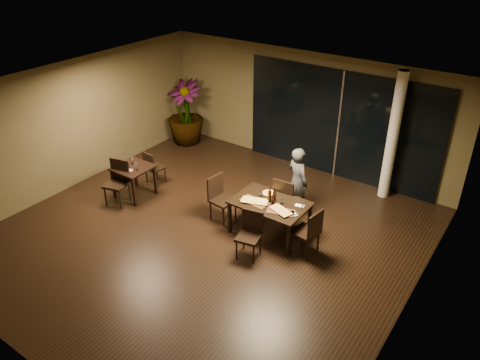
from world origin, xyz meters
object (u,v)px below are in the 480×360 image
object	(u,v)px
chair_main_left	(220,196)
bottle_a	(270,194)
chair_main_right	(309,230)
bottle_c	(274,194)
main_table	(270,205)
bottle_b	(273,198)
chair_main_far	(285,197)
chair_side_far	(152,166)
side_table	(133,172)
diner	(297,181)
chair_main_near	(250,231)
potted_plant	(185,113)
chair_side_near	(118,179)

from	to	relation	value
chair_main_left	bottle_a	size ratio (longest dim) A/B	3.08
chair_main_right	bottle_c	distance (m)	1.04
main_table	bottle_b	xyz separation A→B (m)	(0.07, -0.01, 0.20)
chair_main_far	chair_side_far	world-z (taller)	chair_main_far
side_table	chair_main_far	distance (m)	3.59
diner	bottle_b	xyz separation A→B (m)	(0.02, -1.05, 0.10)
chair_main_right	bottle_a	world-z (taller)	bottle_a
bottle_a	bottle_b	xyz separation A→B (m)	(0.10, -0.03, -0.03)
chair_main_near	diner	size ratio (longest dim) A/B	0.60
bottle_a	chair_main_far	bearing A→B (deg)	85.78
chair_main_near	bottle_a	size ratio (longest dim) A/B	2.84
side_table	bottle_c	distance (m)	3.50
chair_main_right	diner	xyz separation A→B (m)	(-0.93, 1.19, 0.23)
chair_main_left	bottle_b	size ratio (longest dim) A/B	3.90
chair_main_near	chair_main_right	xyz separation A→B (m)	(0.93, 0.64, 0.04)
chair_main_near	diner	distance (m)	1.85
potted_plant	bottle_c	size ratio (longest dim) A/B	6.11
main_table	bottle_b	distance (m)	0.22
chair_side_near	potted_plant	bearing A→B (deg)	90.57
chair_side_near	diner	size ratio (longest dim) A/B	0.66
chair_side_far	potted_plant	xyz separation A→B (m)	(-0.96, 2.36, 0.43)
main_table	chair_main_far	xyz separation A→B (m)	(0.01, 0.59, -0.10)
main_table	chair_main_left	distance (m)	1.19
chair_main_far	chair_main_right	bearing A→B (deg)	139.11
chair_main_far	diner	xyz separation A→B (m)	(0.04, 0.44, 0.21)
chair_main_near	chair_side_near	size ratio (longest dim) A/B	0.91
potted_plant	chair_main_far	bearing A→B (deg)	-23.47
main_table	chair_main_near	xyz separation A→B (m)	(0.06, -0.79, -0.16)
chair_main_far	chair_main_left	world-z (taller)	chair_main_far
main_table	side_table	xyz separation A→B (m)	(-3.40, -0.50, -0.05)
main_table	chair_side_far	bearing A→B (deg)	177.54
chair_side_far	chair_side_near	xyz separation A→B (m)	(-0.05, -1.04, 0.09)
bottle_a	bottle_b	distance (m)	0.11
chair_main_right	bottle_a	bearing A→B (deg)	-92.46
chair_main_right	chair_side_near	size ratio (longest dim) A/B	0.97
potted_plant	bottle_c	world-z (taller)	potted_plant
diner	potted_plant	size ratio (longest dim) A/B	0.85
bottle_b	chair_main_right	bearing A→B (deg)	-9.09
chair_main_right	diner	distance (m)	1.53
side_table	potted_plant	size ratio (longest dim) A/B	0.44
main_table	chair_side_far	distance (m)	3.45
bottle_a	chair_main_left	bearing A→B (deg)	-172.75
main_table	chair_main_far	world-z (taller)	chair_main_far
diner	bottle_a	world-z (taller)	diner
chair_main_near	potted_plant	size ratio (longest dim) A/B	0.51
main_table	chair_main_right	bearing A→B (deg)	-9.17
chair_side_near	bottle_c	xyz separation A→B (m)	(3.53, 0.98, 0.33)
chair_main_near	chair_side_far	size ratio (longest dim) A/B	1.08
bottle_c	chair_side_near	bearing A→B (deg)	-164.41
bottle_a	bottle_c	size ratio (longest dim) A/B	1.09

